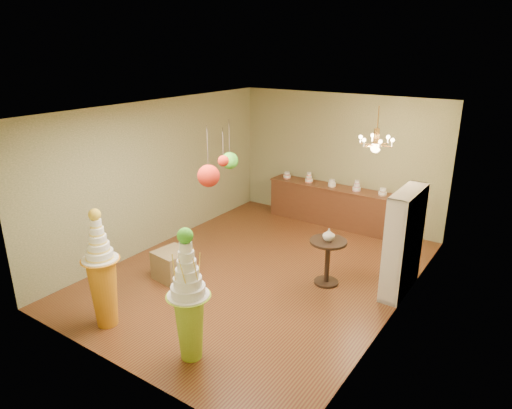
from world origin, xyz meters
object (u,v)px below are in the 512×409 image
Objects in this scene: pedestal_green at (189,309)px; sideboard at (331,204)px; round_table at (328,256)px; pedestal_orange at (103,282)px.

pedestal_green is 0.62× the size of sideboard.
sideboard reaches higher than round_table.
pedestal_green is 5.56m from sideboard.
sideboard is at bearing 96.01° from pedestal_green.
pedestal_green reaches higher than round_table.
pedestal_green is at bearing -102.19° from round_table.
sideboard is at bearing 80.10° from pedestal_orange.
round_table is at bearing -65.76° from sideboard.
sideboard is 3.68× the size of round_table.
round_table is (2.19, 3.00, -0.18)m from pedestal_orange.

